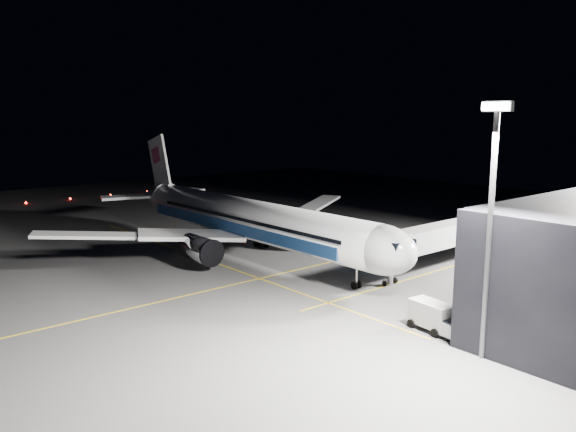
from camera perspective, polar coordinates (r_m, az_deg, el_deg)
The scene contains 13 objects.
ground at distance 80.32m, azimuth -3.87°, elevation -4.04°, with size 200.00×200.00×0.00m, color #4C4C4F.
guide_line_main at distance 72.78m, azimuth 0.85°, elevation -5.51°, with size 0.25×80.00×0.01m, color gold.
guide_line_cross at distance 77.02m, azimuth -7.47°, elevation -4.72°, with size 70.00×0.25×0.01m, color gold.
guide_line_side at distance 72.11m, azimuth 13.27°, elevation -5.93°, with size 0.25×40.00×0.01m, color gold.
airliner at distance 80.08m, azimuth -4.37°, elevation -0.31°, with size 61.48×54.22×16.64m.
jet_bridge at distance 77.55m, azimuth 16.95°, elevation -1.50°, with size 3.60×34.40×6.30m.
floodlight_mast_south at distance 46.74m, azimuth 19.92°, elevation 0.65°, with size 2.40×0.67×20.70m.
taxiway_lights at distance 143.73m, azimuth -21.24°, elevation 1.64°, with size 0.44×60.44×0.44m.
service_truck at distance 53.95m, azimuth 14.73°, elevation -9.87°, with size 5.50×2.79×2.71m.
baggage_tug at distance 99.22m, azimuth 3.99°, elevation -0.84°, with size 2.79×2.41×1.79m.
safety_cone_a at distance 87.79m, azimuth -4.37°, elevation -2.62°, with size 0.41×0.41×0.61m, color #EE4E0A.
safety_cone_b at distance 87.25m, azimuth 0.91°, elevation -2.66°, with size 0.43×0.43×0.64m, color #EE4E0A.
safety_cone_c at distance 88.91m, azimuth 0.13°, elevation -2.42°, with size 0.44×0.44×0.66m, color #EE4E0A.
Camera 1 is at (62.71, -46.23, 19.52)m, focal length 35.00 mm.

